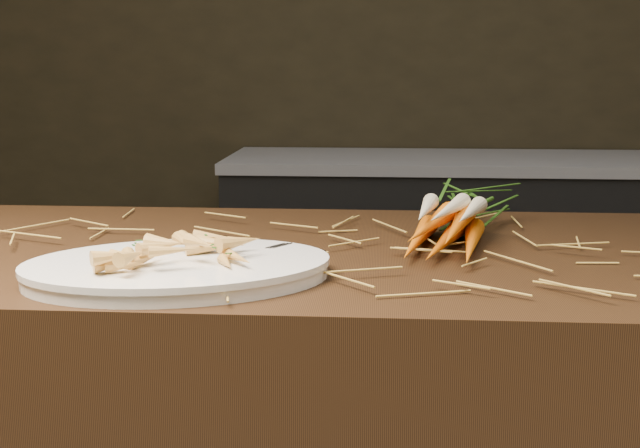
{
  "coord_description": "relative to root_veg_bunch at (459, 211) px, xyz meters",
  "views": [
    {
      "loc": [
        -0.03,
        -0.93,
        1.18
      ],
      "look_at": [
        -0.11,
        0.19,
        0.96
      ],
      "focal_mm": 45.0,
      "sensor_mm": 36.0,
      "label": 1
    }
  ],
  "objects": [
    {
      "name": "back_counter",
      "position": [
        0.19,
        1.77,
        -0.52
      ],
      "size": [
        1.82,
        0.62,
        0.84
      ],
      "color": "black",
      "rests_on": "ground"
    },
    {
      "name": "roasted_veg_heap",
      "position": [
        -0.4,
        -0.31,
        0.0
      ],
      "size": [
        0.23,
        0.19,
        0.05
      ],
      "primitive_type": null,
      "rotation": [
        0.0,
        0.0,
        0.26
      ],
      "color": "#AD7731",
      "rests_on": "serving_platter"
    },
    {
      "name": "root_veg_bunch",
      "position": [
        0.0,
        0.0,
        0.0
      ],
      "size": [
        0.24,
        0.48,
        0.09
      ],
      "rotation": [
        0.0,
        0.0,
        -0.26
      ],
      "color": "#CD5F03",
      "rests_on": "main_counter"
    },
    {
      "name": "straw_bedding",
      "position": [
        -0.11,
        -0.11,
        -0.03
      ],
      "size": [
        1.4,
        0.6,
        0.02
      ],
      "primitive_type": null,
      "color": "olive",
      "rests_on": "main_counter"
    },
    {
      "name": "serving_fork",
      "position": [
        -0.26,
        -0.29,
        -0.02
      ],
      "size": [
        0.1,
        0.13,
        0.0
      ],
      "primitive_type": "cube",
      "rotation": [
        0.0,
        0.0,
        -0.62
      ],
      "color": "silver",
      "rests_on": "serving_platter"
    },
    {
      "name": "serving_platter",
      "position": [
        -0.4,
        -0.31,
        -0.03
      ],
      "size": [
        0.46,
        0.37,
        0.02
      ],
      "primitive_type": null,
      "rotation": [
        0.0,
        0.0,
        0.26
      ],
      "color": "white",
      "rests_on": "main_counter"
    }
  ]
}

